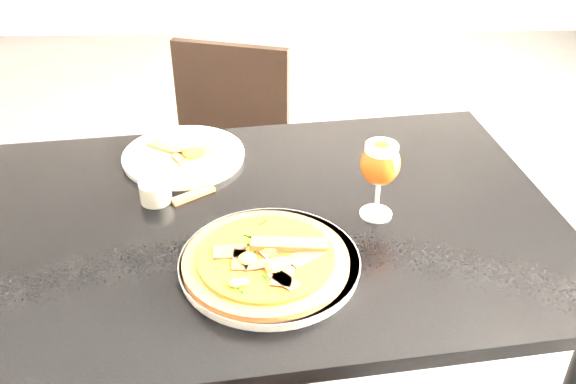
{
  "coord_description": "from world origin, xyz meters",
  "views": [
    {
      "loc": [
        0.13,
        -1.3,
        1.5
      ],
      "look_at": [
        0.16,
        -0.28,
        0.83
      ],
      "focal_mm": 40.0,
      "sensor_mm": 36.0,
      "label": 1
    }
  ],
  "objects_px": {
    "dining_table": "(263,253)",
    "chair_far": "(223,171)",
    "beer_glass": "(380,164)",
    "pizza": "(267,259)"
  },
  "relations": [
    {
      "from": "chair_far",
      "to": "pizza",
      "type": "bearing_deg",
      "value": -64.7
    },
    {
      "from": "chair_far",
      "to": "beer_glass",
      "type": "height_order",
      "value": "beer_glass"
    },
    {
      "from": "dining_table",
      "to": "beer_glass",
      "type": "bearing_deg",
      "value": -5.76
    },
    {
      "from": "dining_table",
      "to": "beer_glass",
      "type": "height_order",
      "value": "beer_glass"
    },
    {
      "from": "beer_glass",
      "to": "pizza",
      "type": "bearing_deg",
      "value": -142.3
    },
    {
      "from": "chair_far",
      "to": "dining_table",
      "type": "bearing_deg",
      "value": -63.14
    },
    {
      "from": "chair_far",
      "to": "pizza",
      "type": "relative_size",
      "value": 2.79
    },
    {
      "from": "chair_far",
      "to": "beer_glass",
      "type": "relative_size",
      "value": 5.02
    },
    {
      "from": "dining_table",
      "to": "chair_far",
      "type": "xyz_separation_m",
      "value": [
        -0.13,
        0.67,
        -0.2
      ]
    },
    {
      "from": "dining_table",
      "to": "chair_far",
      "type": "relative_size",
      "value": 1.56
    }
  ]
}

